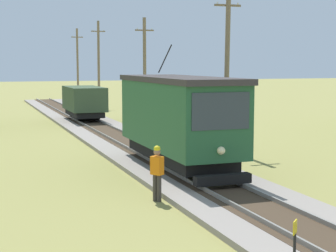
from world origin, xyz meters
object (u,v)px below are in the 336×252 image
Objects in this scene: red_tram at (178,117)px; trackside_signal_marker at (295,245)px; freight_car at (84,101)px; second_worker at (219,138)px; utility_pole_horizon at (78,64)px; track_worker at (157,171)px; utility_pole_mid at (227,67)px; utility_pole_far at (145,69)px; utility_pole_distant at (99,63)px.

red_tram reaches higher than trackside_signal_marker.
second_worker is at bearing -81.46° from freight_car.
utility_pole_horizon is 4.70× the size of track_worker.
utility_pole_mid reaches higher than trackside_signal_marker.
trackside_signal_marker is 0.66× the size of track_worker.
utility_pole_far is 4.27× the size of track_worker.
second_worker reaches higher than trackside_signal_marker.
utility_pole_far is at bearing -90.00° from utility_pole_horizon.
utility_pole_mid is 13.68m from utility_pole_far.
red_tram is at bearing -103.09° from utility_pole_far.
utility_pole_distant is at bearing 73.04° from freight_car.
utility_pole_far is at bearing 41.71° from track_worker.
trackside_signal_marker is (-5.86, -44.33, -3.66)m from utility_pole_distant.
freight_car is at bearing 52.40° from track_worker.
freight_car is 23.98m from track_worker.
utility_pole_mid is (4.16, -15.28, 2.60)m from freight_car.
trackside_signal_marker is 0.66× the size of second_worker.
red_tram is 1.64× the size of freight_car.
utility_pole_distant reaches higher than second_worker.
utility_pole_horizon is (-0.00, 26.61, 0.38)m from utility_pole_far.
utility_pole_horizon is 42.85m from second_worker.
utility_pole_horizon is at bearing 90.00° from utility_pole_far.
red_tram is 6.24m from utility_pole_mid.
red_tram is 3.43m from second_worker.
utility_pole_far reaches higher than track_worker.
freight_car is 5.04m from utility_pole_far.
utility_pole_mid reaches higher than freight_car.
utility_pole_mid is at bearing -90.00° from utility_pole_horizon.
utility_pole_far is (0.00, 13.67, -0.25)m from utility_pole_mid.
track_worker is at bearing -106.35° from utility_pole_far.
utility_pole_mid is 16.83m from trackside_signal_marker.
trackside_signal_marker is 13.69m from second_worker.
freight_car is at bearing 105.23° from utility_pole_mid.
utility_pole_far is 23.37m from track_worker.
utility_pole_distant is 44.86m from trackside_signal_marker.
track_worker is (-0.67, 6.82, 0.32)m from trackside_signal_marker.
second_worker is at bearing -95.34° from utility_pole_far.
utility_pole_horizon is at bearing 83.99° from trackside_signal_marker.
utility_pole_far is 26.61m from utility_pole_horizon.
red_tram is 11.40m from trackside_signal_marker.
trackside_signal_marker is (-5.86, -55.67, -3.62)m from utility_pole_horizon.
track_worker is (-2.37, -4.36, -1.21)m from red_tram.
utility_pole_far reaches higher than freight_car.
second_worker is at bearing -92.75° from utility_pole_distant.
red_tram is 1.05× the size of utility_pole_mid.
utility_pole_distant is at bearing 82.85° from red_tram.
trackside_signal_marker is (-5.86, -29.06, -3.24)m from utility_pole_far.
utility_pole_mid is 0.96× the size of utility_pole_distant.
utility_pole_far is at bearing 76.91° from red_tram.
freight_car is 0.68× the size of utility_pole_far.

